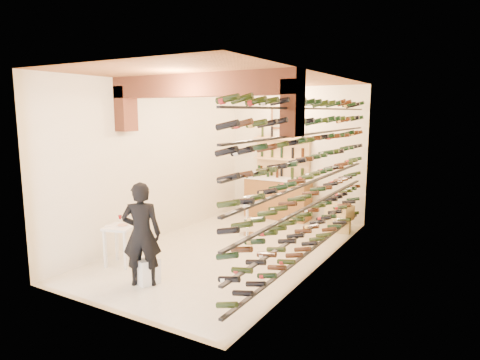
% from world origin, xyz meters
% --- Properties ---
extents(ground, '(6.00, 6.00, 0.00)m').
position_xyz_m(ground, '(0.00, 0.00, 0.00)').
color(ground, beige).
rests_on(ground, ground).
extents(room_shell, '(3.52, 6.02, 3.21)m').
position_xyz_m(room_shell, '(0.00, -0.26, 2.25)').
color(room_shell, silver).
rests_on(room_shell, ground).
extents(wine_rack, '(0.32, 5.70, 2.56)m').
position_xyz_m(wine_rack, '(1.53, 0.00, 1.55)').
color(wine_rack, black).
rests_on(wine_rack, ground).
extents(back_counter, '(1.70, 0.62, 1.29)m').
position_xyz_m(back_counter, '(-0.30, 2.65, 0.53)').
color(back_counter, brown).
rests_on(back_counter, ground).
extents(back_shelving, '(1.40, 0.31, 2.73)m').
position_xyz_m(back_shelving, '(-0.30, 2.89, 1.17)').
color(back_shelving, '#DCB47C').
rests_on(back_shelving, ground).
extents(tasting_table, '(0.58, 0.58, 0.82)m').
position_xyz_m(tasting_table, '(-1.22, -1.66, 0.56)').
color(tasting_table, white).
rests_on(tasting_table, ground).
extents(white_stool, '(0.40, 0.40, 0.39)m').
position_xyz_m(white_stool, '(-0.29, -2.02, 0.19)').
color(white_stool, white).
rests_on(white_stool, ground).
extents(person, '(0.69, 0.63, 1.58)m').
position_xyz_m(person, '(-0.30, -2.10, 0.79)').
color(person, black).
rests_on(person, ground).
extents(chrome_barstool, '(0.36, 0.36, 0.70)m').
position_xyz_m(chrome_barstool, '(-0.20, 0.96, 0.41)').
color(chrome_barstool, silver).
rests_on(chrome_barstool, ground).
extents(crate_lower, '(0.53, 0.41, 0.29)m').
position_xyz_m(crate_lower, '(1.40, 2.20, 0.14)').
color(crate_lower, '#D2B773').
rests_on(crate_lower, ground).
extents(crate_upper, '(0.61, 0.49, 0.31)m').
position_xyz_m(crate_upper, '(1.40, 2.20, 0.44)').
color(crate_upper, '#D2B773').
rests_on(crate_upper, crate_lower).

